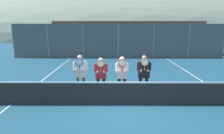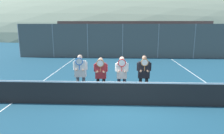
# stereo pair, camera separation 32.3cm
# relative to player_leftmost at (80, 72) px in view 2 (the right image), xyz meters

# --- Properties ---
(ground_plane) EXTENTS (120.00, 120.00, 0.00)m
(ground_plane) POSITION_rel_player_leftmost_xyz_m (1.85, -0.88, -1.08)
(ground_plane) COLOR navy
(hill_distant) EXTENTS (129.87, 72.15, 25.25)m
(hill_distant) POSITION_rel_player_leftmost_xyz_m (1.85, 60.63, -1.08)
(hill_distant) COLOR slate
(hill_distant) RESTS_ON ground_plane
(clubhouse_building) EXTENTS (17.28, 5.50, 3.47)m
(clubhouse_building) POSITION_rel_player_leftmost_xyz_m (3.12, 17.35, 0.68)
(clubhouse_building) COLOR #9EA3A8
(clubhouse_building) RESTS_ON ground_plane
(fence_back) EXTENTS (19.67, 0.06, 3.14)m
(fence_back) POSITION_rel_player_leftmost_xyz_m (1.85, 10.42, 0.49)
(fence_back) COLOR gray
(fence_back) RESTS_ON ground_plane
(tennis_net) EXTENTS (11.91, 0.09, 1.03)m
(tennis_net) POSITION_rel_player_leftmost_xyz_m (1.85, -0.88, -0.60)
(tennis_net) COLOR gray
(tennis_net) RESTS_ON ground_plane
(court_line_left_sideline) EXTENTS (0.05, 16.00, 0.01)m
(court_line_left_sideline) POSITION_rel_player_leftmost_xyz_m (-2.58, 2.12, -1.07)
(court_line_left_sideline) COLOR white
(court_line_left_sideline) RESTS_ON ground_plane
(court_line_right_sideline) EXTENTS (0.05, 16.00, 0.01)m
(court_line_right_sideline) POSITION_rel_player_leftmost_xyz_m (6.29, 2.12, -1.07)
(court_line_right_sideline) COLOR white
(court_line_right_sideline) RESTS_ON ground_plane
(player_leftmost) EXTENTS (0.61, 0.34, 1.82)m
(player_leftmost) POSITION_rel_player_leftmost_xyz_m (0.00, 0.00, 0.00)
(player_leftmost) COLOR #56565B
(player_leftmost) RESTS_ON ground_plane
(player_center_left) EXTENTS (0.59, 0.34, 1.70)m
(player_center_left) POSITION_rel_player_leftmost_xyz_m (0.86, 0.01, -0.07)
(player_center_left) COLOR black
(player_center_left) RESTS_ON ground_plane
(player_center_right) EXTENTS (0.55, 0.34, 1.76)m
(player_center_right) POSITION_rel_player_leftmost_xyz_m (1.75, -0.06, -0.04)
(player_center_right) COLOR #232838
(player_center_right) RESTS_ON ground_plane
(player_rightmost) EXTENTS (0.60, 0.34, 1.81)m
(player_rightmost) POSITION_rel_player_leftmost_xyz_m (2.66, -0.05, -0.01)
(player_rightmost) COLOR black
(player_rightmost) RESTS_ON ground_plane
(car_far_left) EXTENTS (4.24, 1.96, 1.69)m
(car_far_left) POSITION_rel_player_leftmost_xyz_m (-3.80, 12.73, -0.21)
(car_far_left) COLOR slate
(car_far_left) RESTS_ON ground_plane
(car_left_of_center) EXTENTS (4.31, 1.94, 1.84)m
(car_left_of_center) POSITION_rel_player_leftmost_xyz_m (1.25, 12.72, -0.15)
(car_left_of_center) COLOR silver
(car_left_of_center) RESTS_ON ground_plane
(car_center) EXTENTS (4.59, 1.95, 1.69)m
(car_center) POSITION_rel_player_leftmost_xyz_m (6.48, 12.69, -0.21)
(car_center) COLOR black
(car_center) RESTS_ON ground_plane
(car_right_of_center) EXTENTS (4.33, 2.02, 1.77)m
(car_right_of_center) POSITION_rel_player_leftmost_xyz_m (11.71, 12.68, -0.18)
(car_right_of_center) COLOR silver
(car_right_of_center) RESTS_ON ground_plane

